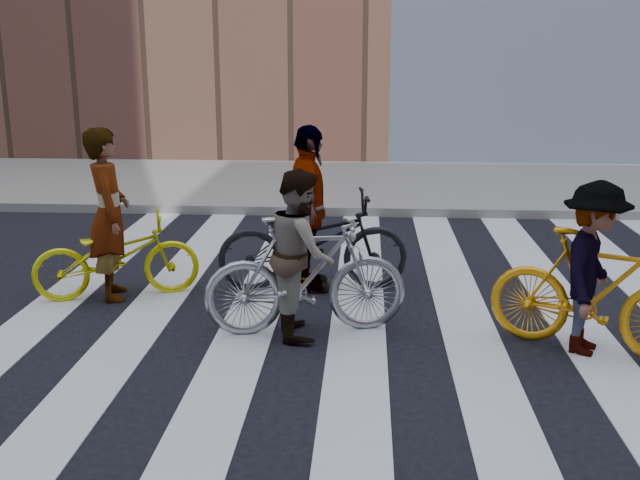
# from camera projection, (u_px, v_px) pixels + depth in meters

# --- Properties ---
(ground) EXTENTS (100.00, 100.00, 0.00)m
(ground) POSITION_uv_depth(u_px,v_px,m) (413.00, 331.00, 7.40)
(ground) COLOR black
(ground) RESTS_ON ground
(sidewalk_far) EXTENTS (100.00, 5.00, 0.15)m
(sidewalk_far) POSITION_uv_depth(u_px,v_px,m) (391.00, 185.00, 14.62)
(sidewalk_far) COLOR gray
(sidewalk_far) RESTS_ON ground
(zebra_crosswalk) EXTENTS (8.25, 10.00, 0.01)m
(zebra_crosswalk) POSITION_uv_depth(u_px,v_px,m) (413.00, 330.00, 7.39)
(zebra_crosswalk) COLOR silver
(zebra_crosswalk) RESTS_ON ground
(bike_yellow_left) EXTENTS (1.91, 1.18, 0.95)m
(bike_yellow_left) POSITION_uv_depth(u_px,v_px,m) (116.00, 256.00, 8.28)
(bike_yellow_left) COLOR yellow
(bike_yellow_left) RESTS_ON ground
(bike_silver_mid) EXTENTS (2.03, 0.92, 1.18)m
(bike_silver_mid) POSITION_uv_depth(u_px,v_px,m) (306.00, 275.00, 7.20)
(bike_silver_mid) COLOR #9C9DA6
(bike_silver_mid) RESTS_ON ground
(bike_yellow_right) EXTENTS (1.96, 1.29, 1.15)m
(bike_yellow_right) POSITION_uv_depth(u_px,v_px,m) (596.00, 293.00, 6.75)
(bike_yellow_right) COLOR orange
(bike_yellow_right) RESTS_ON ground
(bike_dark_rear) EXTENTS (2.25, 1.04, 1.14)m
(bike_dark_rear) POSITION_uv_depth(u_px,v_px,m) (313.00, 242.00, 8.51)
(bike_dark_rear) COLOR black
(bike_dark_rear) RESTS_ON ground
(rider_left) EXTENTS (0.65, 0.80, 1.90)m
(rider_left) POSITION_uv_depth(u_px,v_px,m) (109.00, 214.00, 8.16)
(rider_left) COLOR slate
(rider_left) RESTS_ON ground
(rider_mid) EXTENTS (0.75, 0.89, 1.62)m
(rider_mid) POSITION_uv_depth(u_px,v_px,m) (301.00, 253.00, 7.15)
(rider_mid) COLOR slate
(rider_mid) RESTS_ON ground
(rider_right) EXTENTS (0.97, 1.18, 1.59)m
(rider_right) POSITION_uv_depth(u_px,v_px,m) (592.00, 269.00, 6.70)
(rider_right) COLOR slate
(rider_right) RESTS_ON ground
(rider_rear) EXTENTS (0.61, 1.16, 1.89)m
(rider_rear) POSITION_uv_depth(u_px,v_px,m) (309.00, 209.00, 8.41)
(rider_rear) COLOR slate
(rider_rear) RESTS_ON ground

